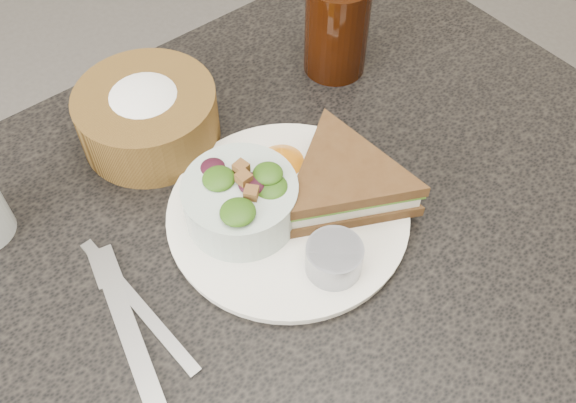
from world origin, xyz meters
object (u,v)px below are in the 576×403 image
(salad_bowl, at_px, (240,196))
(dining_table, at_px, (272,367))
(dressing_ramekin, at_px, (334,259))
(cola_glass, at_px, (337,24))
(dinner_plate, at_px, (288,215))
(bread_basket, at_px, (146,109))
(sandwich, at_px, (344,182))

(salad_bowl, bearing_deg, dining_table, -67.19)
(salad_bowl, xyz_separation_m, dressing_ramekin, (0.03, -0.11, -0.02))
(dining_table, bearing_deg, cola_glass, 33.59)
(dining_table, distance_m, cola_glass, 0.53)
(salad_bowl, xyz_separation_m, cola_glass, (0.25, 0.13, 0.02))
(dinner_plate, relative_size, salad_bowl, 2.15)
(dining_table, distance_m, salad_bowl, 0.42)
(salad_bowl, relative_size, bread_basket, 0.74)
(sandwich, bearing_deg, dressing_ramekin, -111.07)
(dinner_plate, height_order, sandwich, sandwich)
(dining_table, relative_size, dinner_plate, 3.73)
(salad_bowl, height_order, bread_basket, bread_basket)
(cola_glass, bearing_deg, dinner_plate, -142.57)
(bread_basket, bearing_deg, salad_bowl, -86.80)
(dining_table, relative_size, sandwich, 5.39)
(dinner_plate, distance_m, sandwich, 0.07)
(sandwich, bearing_deg, bread_basket, 143.79)
(dressing_ramekin, bearing_deg, bread_basket, 98.73)
(dinner_plate, relative_size, cola_glass, 1.88)
(dinner_plate, relative_size, dressing_ramekin, 4.50)
(dining_table, bearing_deg, dressing_ramekin, -75.02)
(dressing_ramekin, bearing_deg, dinner_plate, 84.08)
(sandwich, height_order, cola_glass, cola_glass)
(dinner_plate, relative_size, sandwich, 1.45)
(bread_basket, relative_size, cola_glass, 1.19)
(dining_table, distance_m, bread_basket, 0.47)
(dinner_plate, xyz_separation_m, cola_glass, (0.21, 0.16, 0.07))
(dining_table, bearing_deg, salad_bowl, 112.81)
(dining_table, height_order, sandwich, sandwich)
(cola_glass, bearing_deg, bread_basket, 170.83)
(dinner_plate, distance_m, dressing_ramekin, 0.09)
(salad_bowl, bearing_deg, cola_glass, 27.75)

